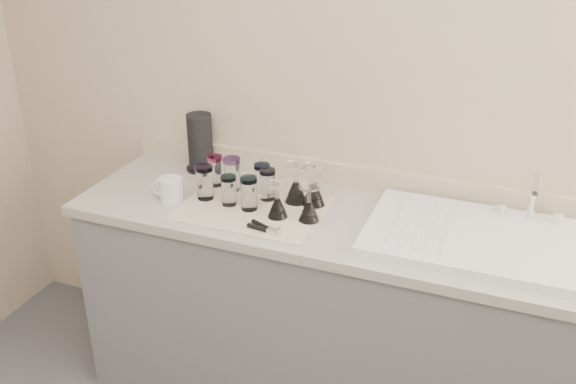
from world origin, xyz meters
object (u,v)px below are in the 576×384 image
at_px(sink_unit, 484,239).
at_px(goblet_back_left, 296,189).
at_px(tumbler_extra, 268,184).
at_px(paper_towel_roll, 200,143).
at_px(tumbler_magenta, 205,182).
at_px(goblet_front_left, 278,205).
at_px(can_opener, 265,229).
at_px(tumbler_blue, 229,190).
at_px(goblet_front_right, 309,208).
at_px(tumbler_lavender, 249,193).
at_px(tumbler_teal, 216,170).
at_px(goblet_back_right, 314,192).
at_px(tumbler_cyan, 232,174).
at_px(white_mug, 170,189).
at_px(tumbler_purple, 262,179).

xyz_separation_m(sink_unit, goblet_back_left, (-0.73, 0.06, 0.04)).
relative_size(tumbler_extra, paper_towel_roll, 0.50).
xyz_separation_m(tumbler_magenta, goblet_front_left, (0.33, -0.04, -0.02)).
height_order(goblet_back_left, paper_towel_roll, paper_towel_roll).
xyz_separation_m(tumbler_extra, can_opener, (0.09, -0.25, -0.06)).
bearing_deg(paper_towel_roll, tumbler_blue, -45.66).
bearing_deg(tumbler_extra, sink_unit, -2.55).
height_order(tumbler_extra, goblet_front_right, goblet_front_right).
distance_m(tumbler_magenta, goblet_front_left, 0.33).
xyz_separation_m(sink_unit, tumbler_blue, (-0.97, -0.06, 0.05)).
bearing_deg(tumbler_extra, tumbler_lavender, -106.21).
relative_size(tumbler_teal, tumbler_magenta, 0.92).
height_order(tumbler_magenta, goblet_back_right, goblet_back_right).
bearing_deg(tumbler_magenta, tumbler_cyan, 59.37).
xyz_separation_m(sink_unit, goblet_front_left, (-0.75, -0.09, 0.04)).
relative_size(goblet_front_left, paper_towel_roll, 0.55).
bearing_deg(white_mug, tumbler_extra, 21.13).
xyz_separation_m(tumbler_cyan, tumbler_magenta, (-0.07, -0.11, 0.00)).
bearing_deg(sink_unit, tumbler_magenta, -177.42).
relative_size(tumbler_lavender, goblet_back_right, 0.81).
distance_m(tumbler_purple, goblet_front_right, 0.29).
relative_size(tumbler_cyan, goblet_back_right, 0.85).
height_order(tumbler_teal, white_mug, tumbler_teal).
height_order(sink_unit, tumbler_magenta, sink_unit).
distance_m(tumbler_teal, tumbler_blue, 0.20).
height_order(goblet_back_right, goblet_front_left, goblet_back_right).
distance_m(goblet_front_right, can_opener, 0.19).
bearing_deg(tumbler_purple, can_opener, -64.60).
distance_m(sink_unit, goblet_front_right, 0.64).
distance_m(sink_unit, goblet_back_right, 0.66).
xyz_separation_m(tumbler_blue, goblet_front_right, (0.34, -0.01, -0.01)).
distance_m(tumbler_blue, goblet_front_left, 0.22).
distance_m(tumbler_teal, goblet_back_right, 0.44).
relative_size(tumbler_magenta, white_mug, 1.04).
distance_m(tumbler_blue, can_opener, 0.27).
relative_size(tumbler_cyan, tumbler_extra, 1.10).
bearing_deg(tumbler_purple, white_mug, -152.01).
height_order(sink_unit, goblet_front_left, sink_unit).
relative_size(sink_unit, goblet_back_left, 5.07).
relative_size(tumbler_extra, can_opener, 0.90).
xyz_separation_m(tumbler_teal, tumbler_magenta, (0.02, -0.13, 0.01)).
bearing_deg(goblet_back_left, tumbler_teal, 176.21).
bearing_deg(tumbler_extra, tumbler_magenta, -159.82).
height_order(tumbler_blue, tumbler_extra, tumbler_extra).
relative_size(sink_unit, goblet_front_right, 5.75).
distance_m(goblet_back_right, paper_towel_roll, 0.61).
bearing_deg(goblet_back_left, tumbler_purple, 174.98).
bearing_deg(tumbler_blue, goblet_back_left, 27.15).
height_order(tumbler_lavender, white_mug, tumbler_lavender).
relative_size(tumbler_blue, white_mug, 0.90).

